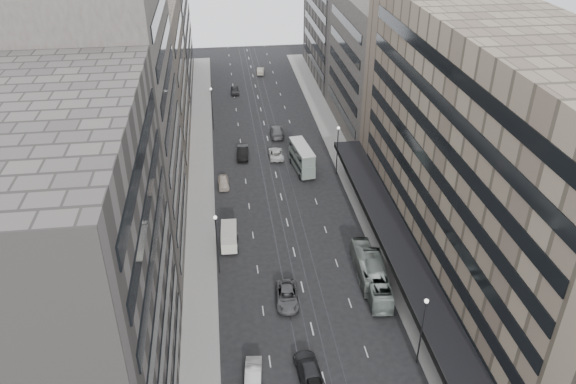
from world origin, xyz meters
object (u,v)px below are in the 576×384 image
double_decker (302,157)px  sedan_1 (253,376)px  bus_near (376,280)px  panel_van (229,236)px  bus_far (366,266)px  sedan_2 (287,296)px

double_decker → sedan_1: size_ratio=1.81×
bus_near → double_decker: 30.73m
panel_van → bus_far: bearing=-23.7°
panel_van → sedan_1: size_ratio=1.01×
bus_far → panel_van: 18.15m
double_decker → sedan_1: bearing=-112.2°
panel_van → sedan_1: (1.38, -22.59, -0.82)m
double_decker → panel_van: double_decker is taller
sedan_1 → bus_near: bearing=43.8°
bus_near → sedan_2: (-10.59, -0.75, -0.64)m
panel_van → sedan_1: bearing=-83.8°
double_decker → sedan_2: size_ratio=1.50×
bus_near → bus_far: 2.82m
bus_far → sedan_1: (-14.87, -14.52, -0.58)m
bus_far → sedan_1: bus_far is taller
bus_near → double_decker: double_decker is taller
sedan_1 → sedan_2: bearing=73.0°
sedan_1 → sedan_2: sedan_2 is taller
bus_far → double_decker: 27.91m
bus_near → double_decker: size_ratio=1.23×
bus_far → panel_van: bearing=-23.6°
sedan_1 → sedan_2: size_ratio=0.83×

